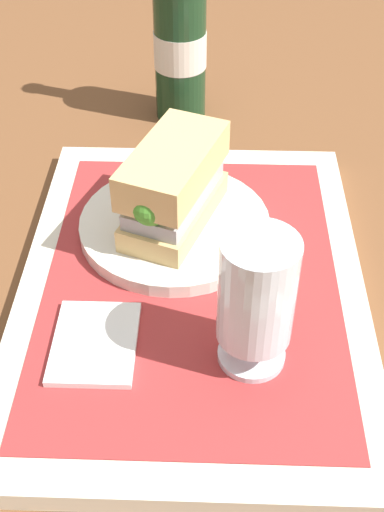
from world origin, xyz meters
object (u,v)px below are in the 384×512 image
Objects in this scene: plate at (175,225)px; beer_glass at (256,297)px; second_bottle at (180,38)px; sandwich at (172,187)px.

beer_glass reaches higher than plate.
plate is 0.28m from second_bottle.
sandwich is 0.27m from second_bottle.
sandwich is at bearing 1.06° from second_bottle.
plate is 0.05m from sandwich.
plate is at bearing 180.00° from sandwich.
sandwich is at bearing -20.52° from plate.
second_bottle is at bearing -169.64° from beer_glass.
beer_glass is (0.16, 0.07, 0.06)m from plate.
sandwich is (0.00, -0.00, 0.05)m from plate.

